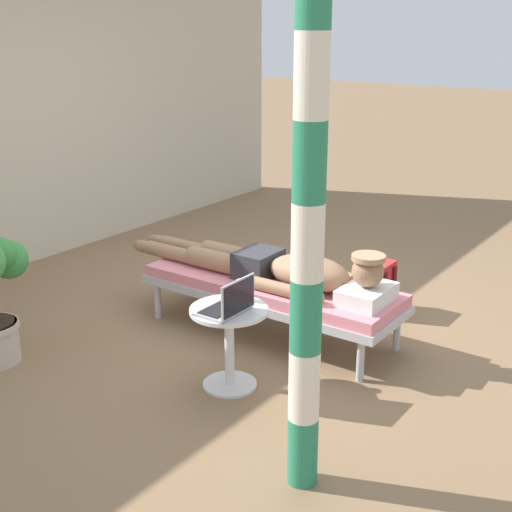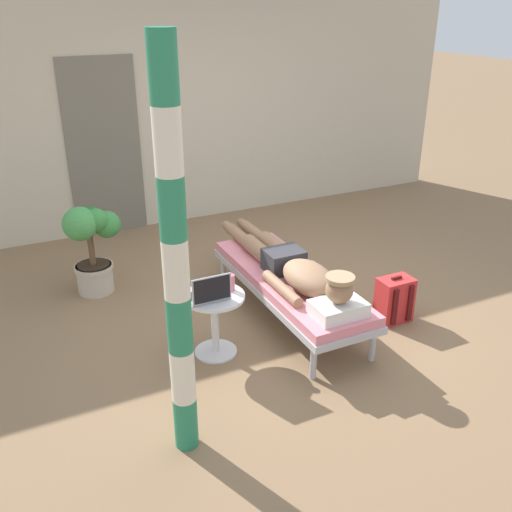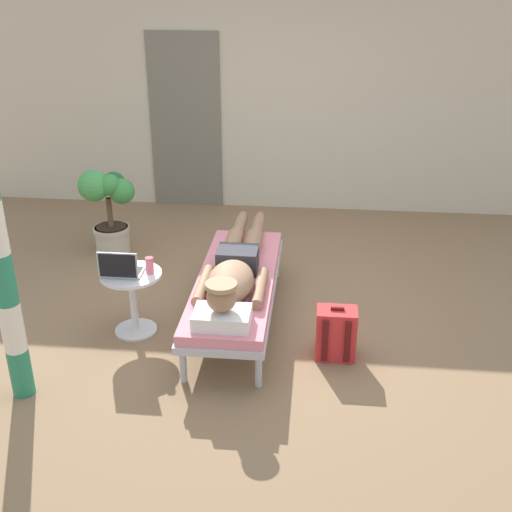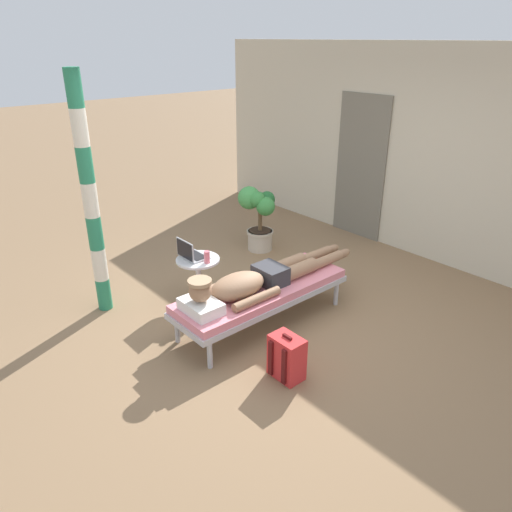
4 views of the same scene
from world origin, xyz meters
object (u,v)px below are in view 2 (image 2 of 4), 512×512
side_table (215,314)px  laptop (209,293)px  lounge_chair (290,283)px  person_reclining (295,268)px  porch_post (176,269)px  potted_plant (91,241)px  drink_glass (231,283)px  backpack (394,300)px

side_table → laptop: size_ratio=1.69×
lounge_chair → laptop: 0.93m
person_reclining → porch_post: (-1.35, -1.03, 0.73)m
porch_post → side_table: bearing=57.7°
side_table → laptop: bearing=-139.5°
person_reclining → potted_plant: potted_plant is taller
drink_glass → potted_plant: size_ratio=0.15×
drink_glass → backpack: 1.53m
lounge_chair → side_table: size_ratio=3.69×
drink_glass → potted_plant: bearing=119.1°
drink_glass → porch_post: size_ratio=0.05×
side_table → backpack: size_ratio=1.23×
lounge_chair → laptop: (-0.86, -0.28, 0.24)m
drink_glass → backpack: drink_glass is taller
drink_glass → lounge_chair: bearing=18.3°
person_reclining → backpack: person_reclining is taller
person_reclining → porch_post: 1.85m
drink_glass → porch_post: bearing=-128.2°
person_reclining → backpack: bearing=-23.2°
backpack → potted_plant: 2.82m
side_table → lounge_chair: bearing=16.2°
backpack → side_table: bearing=173.0°
lounge_chair → backpack: bearing=-27.9°
laptop → backpack: (1.67, -0.15, -0.39)m
lounge_chair → potted_plant: bearing=139.8°
drink_glass → porch_post: porch_post is taller
potted_plant → drink_glass: bearing=-60.9°
lounge_chair → person_reclining: 0.19m
person_reclining → laptop: (-0.86, -0.20, 0.06)m
backpack → potted_plant: bearing=143.8°
side_table → porch_post: bearing=-122.3°
laptop → potted_plant: 1.62m
side_table → potted_plant: size_ratio=0.57×
laptop → porch_post: size_ratio=0.12×
person_reclining → drink_glass: 0.66m
lounge_chair → potted_plant: (-1.45, 1.22, 0.19)m
lounge_chair → person_reclining: size_ratio=0.89×
side_table → backpack: 1.63m
backpack → person_reclining: bearing=156.8°
side_table → porch_post: (-0.55, -0.88, 0.89)m
person_reclining → porch_post: size_ratio=0.87×
laptop → drink_glass: (0.21, 0.07, 0.01)m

